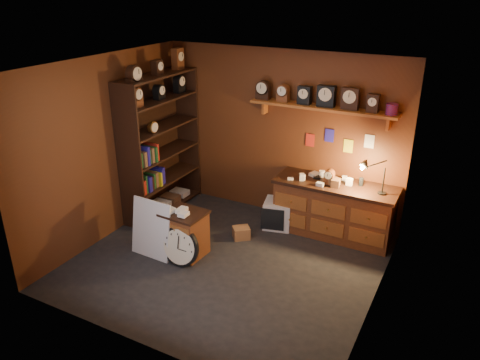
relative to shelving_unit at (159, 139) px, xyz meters
name	(u,v)px	position (x,y,z in m)	size (l,w,h in m)	color
floor	(226,263)	(1.79, -0.98, -1.25)	(4.00, 4.00, 0.00)	black
room_shell	(232,144)	(1.84, -0.87, 0.47)	(4.02, 3.62, 2.71)	#5D2F16
shelving_unit	(159,139)	(0.00, 0.00, 0.00)	(0.47, 1.60, 2.58)	black
workbench	(334,206)	(2.84, 0.49, -0.78)	(1.82, 0.66, 1.36)	brown
low_cabinet	(185,231)	(1.15, -1.04, -0.89)	(0.61, 0.53, 0.75)	brown
big_round_clock	(180,246)	(1.25, -1.29, -0.97)	(0.57, 0.18, 0.57)	black
white_panel	(153,254)	(0.75, -1.28, -1.25)	(0.64, 0.03, 0.86)	silver
mini_fridge	(278,214)	(2.00, 0.33, -1.03)	(0.51, 0.53, 0.44)	silver
floor_box_a	(190,226)	(0.85, -0.45, -1.17)	(0.28, 0.24, 0.17)	brown
floor_box_b	(171,248)	(0.94, -1.10, -1.20)	(0.19, 0.23, 0.11)	white
floor_box_c	(241,233)	(1.66, -0.28, -1.16)	(0.24, 0.20, 0.18)	brown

